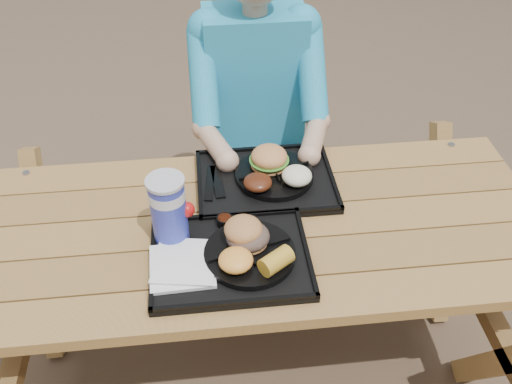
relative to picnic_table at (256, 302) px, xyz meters
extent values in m
plane|color=#999999|center=(0.00, 0.00, -0.38)|extent=(60.00, 60.00, 0.00)
cube|color=black|center=(-0.09, -0.14, 0.39)|extent=(0.45, 0.35, 0.02)
cube|color=black|center=(0.05, 0.19, 0.39)|extent=(0.45, 0.35, 0.02)
cylinder|color=black|center=(-0.03, -0.15, 0.41)|extent=(0.26, 0.26, 0.02)
cylinder|color=black|center=(0.08, 0.20, 0.41)|extent=(0.26, 0.26, 0.02)
cube|color=white|center=(-0.23, -0.17, 0.40)|extent=(0.18, 0.18, 0.02)
cylinder|color=#1623A6|center=(-0.25, -0.05, 0.50)|extent=(0.10, 0.10, 0.21)
cylinder|color=#321005|center=(-0.10, -0.01, 0.41)|extent=(0.05, 0.05, 0.03)
cylinder|color=gold|center=(-0.02, -0.03, 0.41)|extent=(0.05, 0.05, 0.03)
ellipsoid|color=#FFAF43|center=(-0.08, -0.20, 0.44)|extent=(0.10, 0.10, 0.05)
cube|color=black|center=(-0.11, 0.20, 0.40)|extent=(0.04, 0.18, 0.01)
ellipsoid|color=#522210|center=(0.02, 0.13, 0.44)|extent=(0.09, 0.09, 0.04)
ellipsoid|color=white|center=(0.15, 0.14, 0.44)|extent=(0.10, 0.10, 0.05)
camera|label=1|loc=(-0.14, -1.26, 1.58)|focal=40.00mm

